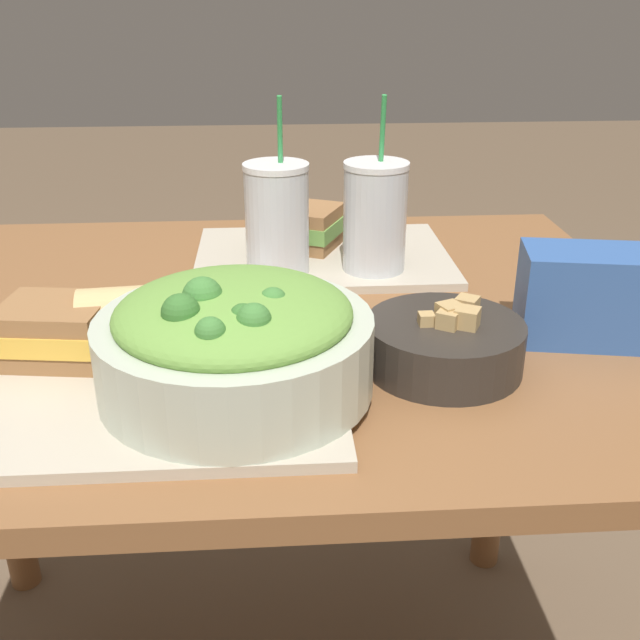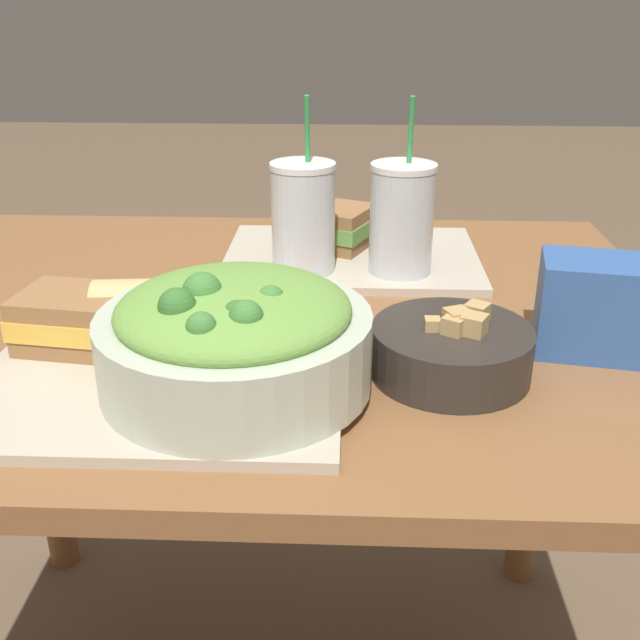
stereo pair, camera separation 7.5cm
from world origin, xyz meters
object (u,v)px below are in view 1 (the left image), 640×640
at_px(baguette_near, 159,317).
at_px(drink_cup_red, 375,220).
at_px(soup_bowl, 445,343).
at_px(sandwich_far, 300,226).
at_px(drink_cup_dark, 277,222).
at_px(salad_bowl, 234,339).
at_px(sandwich_near, 56,331).
at_px(chip_bag, 589,296).
at_px(napkin_folded, 196,316).

height_order(baguette_near, drink_cup_red, drink_cup_red).
relative_size(soup_bowl, baguette_near, 1.00).
distance_m(sandwich_far, drink_cup_red, 0.16).
distance_m(drink_cup_dark, drink_cup_red, 0.14).
relative_size(salad_bowl, sandwich_far, 1.85).
relative_size(sandwich_far, drink_cup_red, 0.61).
bearing_deg(sandwich_near, baguette_near, 17.71).
bearing_deg(drink_cup_dark, drink_cup_red, 0.00).
height_order(salad_bowl, soup_bowl, salad_bowl).
xyz_separation_m(baguette_near, chip_bag, (0.50, 0.01, 0.01)).
height_order(sandwich_near, napkin_folded, sandwich_near).
xyz_separation_m(soup_bowl, baguette_near, (-0.32, 0.05, 0.02)).
bearing_deg(drink_cup_red, baguette_near, -139.33).
xyz_separation_m(soup_bowl, drink_cup_red, (-0.04, 0.29, 0.05)).
bearing_deg(soup_bowl, baguette_near, 170.59).
relative_size(sandwich_far, napkin_folded, 0.83).
height_order(baguette_near, napkin_folded, baguette_near).
relative_size(chip_bag, napkin_folded, 0.94).
xyz_separation_m(salad_bowl, soup_bowl, (0.23, 0.05, -0.04)).
relative_size(drink_cup_dark, napkin_folded, 1.36).
relative_size(soup_bowl, drink_cup_red, 0.71).
relative_size(sandwich_near, chip_bag, 0.74).
height_order(salad_bowl, drink_cup_dark, drink_cup_dark).
distance_m(soup_bowl, sandwich_far, 0.43).
xyz_separation_m(baguette_near, drink_cup_dark, (0.14, 0.24, 0.04)).
bearing_deg(drink_cup_red, napkin_folded, -151.71).
bearing_deg(napkin_folded, salad_bowl, -73.95).
bearing_deg(sandwich_far, chip_bag, -21.43).
bearing_deg(drink_cup_dark, napkin_folded, -129.21).
distance_m(baguette_near, napkin_folded, 0.12).
bearing_deg(salad_bowl, napkin_folded, 106.05).
height_order(salad_bowl, napkin_folded, salad_bowl).
bearing_deg(drink_cup_dark, baguette_near, -120.14).
xyz_separation_m(salad_bowl, drink_cup_red, (0.19, 0.34, 0.02)).
bearing_deg(sandwich_far, sandwich_near, -103.02).
xyz_separation_m(salad_bowl, napkin_folded, (-0.06, 0.21, -0.07)).
bearing_deg(baguette_near, drink_cup_red, -55.00).
height_order(drink_cup_dark, drink_cup_red, same).
distance_m(sandwich_near, drink_cup_red, 0.47).
distance_m(soup_bowl, chip_bag, 0.20).
bearing_deg(chip_bag, soup_bowl, -150.87).
bearing_deg(salad_bowl, baguette_near, 130.51).
xyz_separation_m(soup_bowl, sandwich_near, (-0.43, 0.03, 0.01)).
bearing_deg(baguette_near, chip_bag, -94.38).
height_order(salad_bowl, sandwich_far, salad_bowl).
bearing_deg(sandwich_near, sandwich_far, 59.82).
bearing_deg(napkin_folded, drink_cup_red, 28.29).
height_order(baguette_near, drink_cup_dark, drink_cup_dark).
bearing_deg(sandwich_near, napkin_folded, 49.31).
height_order(sandwich_far, drink_cup_red, drink_cup_red).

